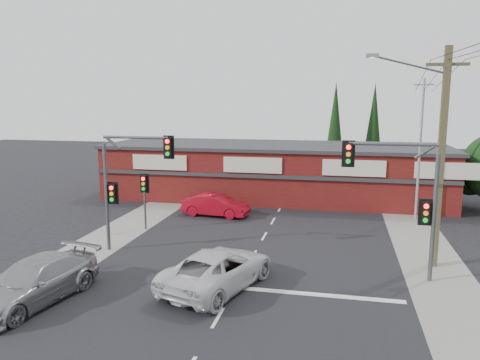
% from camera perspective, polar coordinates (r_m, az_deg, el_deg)
% --- Properties ---
extents(ground, '(120.00, 120.00, 0.00)m').
position_cam_1_polar(ground, '(21.20, 0.30, -11.48)').
color(ground, black).
rests_on(ground, ground).
extents(road_strip, '(14.00, 70.00, 0.01)m').
position_cam_1_polar(road_strip, '(25.84, 2.60, -7.52)').
color(road_strip, black).
rests_on(road_strip, ground).
extents(verge_left, '(3.00, 70.00, 0.02)m').
position_cam_1_polar(verge_left, '(28.44, -14.64, -6.20)').
color(verge_left, gray).
rests_on(verge_left, ground).
extents(verge_right, '(3.00, 70.00, 0.02)m').
position_cam_1_polar(verge_right, '(25.90, 21.68, -8.17)').
color(verge_right, gray).
rests_on(verge_right, ground).
extents(stop_line, '(6.50, 0.35, 0.01)m').
position_cam_1_polar(stop_line, '(19.42, 9.81, -13.63)').
color(stop_line, silver).
rests_on(stop_line, ground).
extents(white_suv, '(4.36, 6.37, 1.62)m').
position_cam_1_polar(white_suv, '(19.61, -2.70, -10.75)').
color(white_suv, silver).
rests_on(white_suv, ground).
extents(silver_suv, '(3.33, 5.99, 1.64)m').
position_cam_1_polar(silver_suv, '(19.91, -23.84, -11.27)').
color(silver_suv, '#96989A').
rests_on(silver_suv, ground).
extents(red_sedan, '(4.63, 2.04, 1.48)m').
position_cam_1_polar(red_sedan, '(31.27, -3.01, -3.06)').
color(red_sedan, '#A00919').
rests_on(red_sedan, ground).
extents(lane_dashes, '(0.12, 39.38, 0.01)m').
position_cam_1_polar(lane_dashes, '(22.01, 0.79, -10.62)').
color(lane_dashes, silver).
rests_on(lane_dashes, ground).
extents(shop_building, '(27.30, 8.40, 4.22)m').
position_cam_1_polar(shop_building, '(37.09, 4.21, 1.15)').
color(shop_building, '#521210').
rests_on(shop_building, ground).
extents(conifer_near, '(1.80, 1.80, 9.25)m').
position_cam_1_polar(conifer_near, '(43.39, 11.50, 6.68)').
color(conifer_near, '#2D2116').
rests_on(conifer_near, ground).
extents(conifer_far, '(1.80, 1.80, 9.25)m').
position_cam_1_polar(conifer_far, '(45.48, 15.98, 6.63)').
color(conifer_far, '#2D2116').
rests_on(conifer_far, ground).
extents(traffic_mast_left, '(3.77, 0.27, 5.97)m').
position_cam_1_polar(traffic_mast_left, '(24.07, -13.82, 0.52)').
color(traffic_mast_left, '#47494C').
rests_on(traffic_mast_left, ground).
extents(traffic_mast_right, '(3.96, 0.27, 5.97)m').
position_cam_1_polar(traffic_mast_right, '(20.87, 19.69, -1.12)').
color(traffic_mast_right, '#47494C').
rests_on(traffic_mast_right, ground).
extents(pedestal_signal, '(0.55, 0.27, 3.38)m').
position_cam_1_polar(pedestal_signal, '(28.23, -11.57, -1.20)').
color(pedestal_signal, '#47494C').
rests_on(pedestal_signal, ground).
extents(utility_pole, '(4.38, 0.59, 10.00)m').
position_cam_1_polar(utility_pole, '(22.85, 23.01, 3.25)').
color(utility_pole, brown).
rests_on(utility_pole, ground).
extents(steel_pole, '(1.20, 0.16, 9.00)m').
position_cam_1_polar(steel_pole, '(31.86, 21.09, 3.76)').
color(steel_pole, gray).
rests_on(steel_pole, ground).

